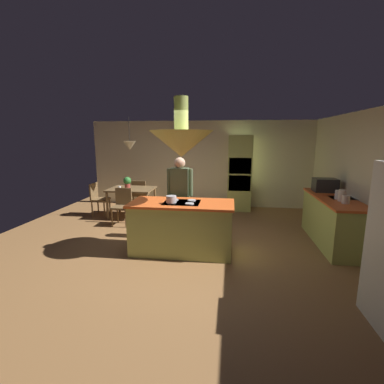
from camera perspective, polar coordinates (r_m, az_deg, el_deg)
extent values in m
plane|color=olive|center=(5.42, -1.66, -11.23)|extent=(8.16, 8.16, 0.00)
cube|color=beige|center=(8.47, 2.19, 5.77)|extent=(6.80, 0.10, 2.55)
cube|color=beige|center=(5.91, 31.89, 1.81)|extent=(0.10, 7.20, 2.55)
cube|color=#A8B259|center=(5.08, -2.07, -7.44)|extent=(1.78, 0.81, 0.89)
cube|color=#E05B23|center=(4.95, -2.11, -2.34)|extent=(1.84, 0.87, 0.04)
cube|color=black|center=(4.95, -2.11, -2.17)|extent=(0.64, 0.52, 0.01)
cylinder|color=#B2B2B7|center=(4.85, -4.24, -2.29)|extent=(0.15, 0.15, 0.02)
cylinder|color=#B2B2B7|center=(4.79, -0.49, -2.41)|extent=(0.15, 0.15, 0.02)
cylinder|color=#B2B2B7|center=(5.10, -3.63, -1.62)|extent=(0.15, 0.15, 0.02)
cylinder|color=#B2B2B7|center=(5.04, -0.06, -1.73)|extent=(0.15, 0.15, 0.02)
cube|color=#A8B259|center=(6.10, 26.81, -5.46)|extent=(0.62, 2.03, 0.89)
cube|color=#E05B23|center=(6.00, 27.20, -1.20)|extent=(0.66, 2.07, 0.04)
cube|color=#B2B2B7|center=(6.06, 28.53, -1.78)|extent=(0.48, 0.36, 0.16)
cube|color=#A8B259|center=(8.06, 9.71, 3.82)|extent=(0.66, 0.62, 2.12)
cube|color=black|center=(7.74, 9.83, 5.31)|extent=(0.60, 0.04, 0.44)
cube|color=black|center=(7.80, 9.71, 1.80)|extent=(0.60, 0.04, 0.44)
cube|color=brown|center=(7.41, -12.27, 0.59)|extent=(1.15, 0.88, 0.04)
cylinder|color=brown|center=(7.34, -16.95, -2.77)|extent=(0.06, 0.06, 0.72)
cylinder|color=brown|center=(6.98, -9.25, -3.14)|extent=(0.06, 0.06, 0.72)
cylinder|color=brown|center=(8.02, -14.68, -1.50)|extent=(0.06, 0.06, 0.72)
cylinder|color=brown|center=(7.69, -7.58, -1.77)|extent=(0.06, 0.06, 0.72)
cylinder|color=tan|center=(5.79, -3.32, -5.42)|extent=(0.14, 0.14, 0.82)
cylinder|color=tan|center=(5.76, -1.55, -5.50)|extent=(0.14, 0.14, 0.82)
cube|color=#4C6042|center=(5.61, -2.50, 1.71)|extent=(0.36, 0.22, 0.64)
cylinder|color=#4C6042|center=(5.65, -4.70, 2.07)|extent=(0.09, 0.09, 0.54)
cylinder|color=#4C6042|center=(5.57, -0.28, 1.98)|extent=(0.09, 0.09, 0.54)
sphere|color=tan|center=(5.56, -2.54, 5.97)|extent=(0.22, 0.22, 0.22)
cone|color=#A8B259|center=(4.82, -2.20, 9.84)|extent=(1.10, 1.10, 0.45)
cylinder|color=#A8B259|center=(4.83, -2.24, 15.78)|extent=(0.24, 0.24, 0.55)
cone|color=beige|center=(7.30, -12.64, 9.27)|extent=(0.32, 0.32, 0.22)
cylinder|color=black|center=(7.30, -12.77, 12.49)|extent=(0.01, 0.01, 0.60)
cube|color=brown|center=(6.80, -14.31, -3.02)|extent=(0.40, 0.40, 0.04)
cube|color=brown|center=(6.92, -13.84, -0.90)|extent=(0.40, 0.04, 0.42)
cylinder|color=brown|center=(6.77, -16.09, -5.14)|extent=(0.04, 0.04, 0.43)
cylinder|color=brown|center=(6.64, -13.40, -5.32)|extent=(0.04, 0.04, 0.43)
cylinder|color=brown|center=(7.07, -14.98, -4.40)|extent=(0.04, 0.04, 0.43)
cylinder|color=brown|center=(6.95, -12.39, -4.55)|extent=(0.04, 0.04, 0.43)
cube|color=brown|center=(8.16, -10.41, -0.54)|extent=(0.40, 0.40, 0.04)
cube|color=brown|center=(7.95, -10.87, 0.76)|extent=(0.40, 0.04, 0.42)
cylinder|color=brown|center=(8.31, -8.88, -1.86)|extent=(0.04, 0.04, 0.43)
cylinder|color=brown|center=(8.42, -11.09, -1.78)|extent=(0.04, 0.04, 0.43)
cylinder|color=brown|center=(8.00, -9.57, -2.40)|extent=(0.04, 0.04, 0.43)
cylinder|color=brown|center=(8.10, -11.87, -2.30)|extent=(0.04, 0.04, 0.43)
cube|color=brown|center=(7.81, -18.21, -1.43)|extent=(0.40, 0.40, 0.04)
cube|color=brown|center=(7.85, -19.49, 0.19)|extent=(0.04, 0.40, 0.42)
cylinder|color=brown|center=(7.64, -17.52, -3.39)|extent=(0.04, 0.04, 0.43)
cylinder|color=brown|center=(7.94, -16.48, -2.80)|extent=(0.04, 0.04, 0.43)
cylinder|color=brown|center=(7.79, -19.78, -3.26)|extent=(0.04, 0.04, 0.43)
cylinder|color=brown|center=(8.09, -18.68, -2.68)|extent=(0.04, 0.04, 0.43)
cylinder|color=#99382D|center=(7.43, -13.08, 1.21)|extent=(0.14, 0.14, 0.12)
sphere|color=#2D722D|center=(7.41, -13.13, 2.27)|extent=(0.20, 0.20, 0.20)
cylinder|color=white|center=(7.29, -14.64, 0.83)|extent=(0.07, 0.07, 0.09)
cylinder|color=silver|center=(5.52, 28.97, -1.36)|extent=(0.13, 0.13, 0.14)
cylinder|color=silver|center=(5.68, 28.37, -0.65)|extent=(0.12, 0.12, 0.21)
cylinder|color=silver|center=(5.85, 27.75, -0.49)|extent=(0.11, 0.11, 0.17)
cube|color=#232326|center=(6.54, 25.61, 1.29)|extent=(0.46, 0.36, 0.28)
cylinder|color=#B2B2B7|center=(4.83, -4.25, -1.48)|extent=(0.18, 0.18, 0.12)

